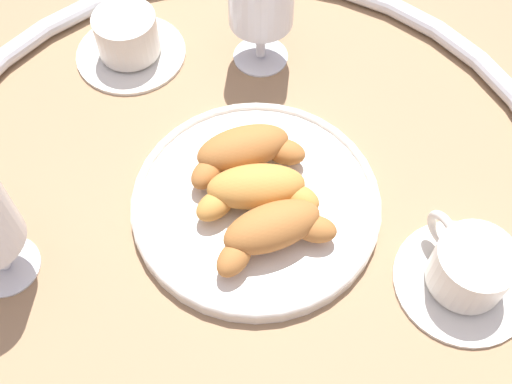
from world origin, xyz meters
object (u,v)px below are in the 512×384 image
Objects in this scene: coffee_cup_far at (128,39)px; croissant_small at (256,190)px; croissant_large at (244,151)px; coffee_cup_near at (468,270)px; pastry_plate at (256,202)px; croissant_extra at (271,232)px.

croissant_small is at bearing 91.11° from coffee_cup_far.
croissant_large is 0.97× the size of coffee_cup_far.
pastry_plate is at bearing -56.52° from coffee_cup_near.
coffee_cup_far is (0.13, -0.46, 0.00)m from coffee_cup_near.
coffee_cup_far reaches higher than pastry_plate.
coffee_cup_near is (-0.11, 0.23, -0.01)m from croissant_large.
croissant_large is 0.05m from croissant_small.
coffee_cup_near is at bearing 124.21° from croissant_small.
croissant_small is 0.90× the size of coffee_cup_far.
coffee_cup_near is at bearing 115.14° from croissant_large.
croissant_large is at bearing -108.58° from croissant_small.
croissant_small is (0.00, 0.00, 0.03)m from pastry_plate.
coffee_cup_far is at bearing -91.61° from croissant_extra.
pastry_plate is at bearing -117.92° from croissant_small.
coffee_cup_far is (0.01, -0.28, -0.01)m from croissant_small.
croissant_large is 1.08× the size of croissant_small.
croissant_extra and coffee_cup_far have the same top height.
croissant_extra is (0.01, 0.05, 0.00)m from croissant_small.
coffee_cup_near is 0.47m from coffee_cup_far.
croissant_extra is (0.02, 0.05, 0.03)m from pastry_plate.
croissant_large is 0.23m from coffee_cup_far.
croissant_extra is 0.99× the size of coffee_cup_near.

